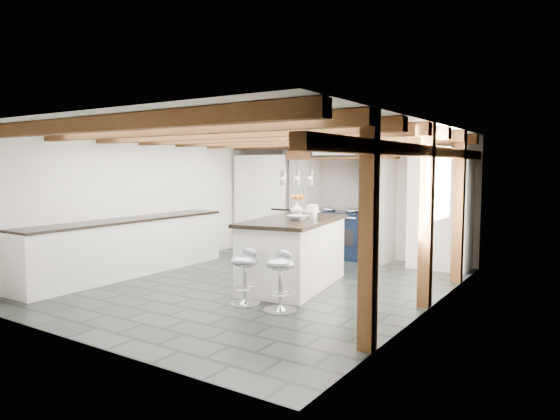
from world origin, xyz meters
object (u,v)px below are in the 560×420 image
Objects in this scene: kitchen_island at (294,252)px; bar_stool_far at (245,270)px; range_cooker at (340,234)px; bar_stool_near at (281,273)px.

bar_stool_far is at bearing -98.32° from kitchen_island.
range_cooker is 1.32× the size of bar_stool_near.
kitchen_island is at bearing 133.10° from bar_stool_near.
kitchen_island is at bearing -79.41° from range_cooker.
bar_stool_near is at bearing -74.38° from range_cooker.
bar_stool_far is at bearing -161.92° from bar_stool_near.
range_cooker is 0.46× the size of kitchen_island.
bar_stool_far is (-0.54, -0.00, -0.02)m from bar_stool_near.
range_cooker is at bearing 123.70° from bar_stool_near.
range_cooker is 3.70m from bar_stool_far.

